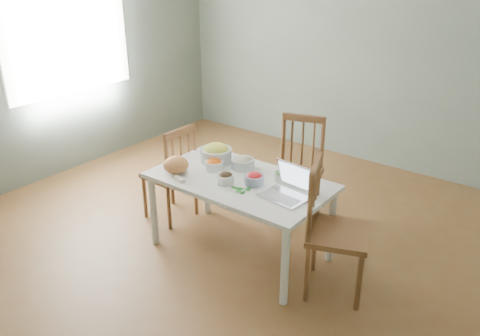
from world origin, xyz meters
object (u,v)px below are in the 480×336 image
Objects in this scene: chair_right at (338,231)px; bread_boule at (176,165)px; dining_table at (240,216)px; laptop at (284,184)px; chair_left at (169,172)px; chair_far at (297,172)px; bowl_squash at (216,153)px.

chair_right is 1.44m from bread_boule.
laptop is at bearing -7.42° from dining_table.
dining_table is at bearing 70.18° from chair_right.
laptop is (-0.43, -0.09, 0.29)m from chair_right.
laptop is at bearing 79.72° from chair_right.
dining_table is 0.93m from chair_left.
chair_right is 4.91× the size of bread_boule.
bread_boule is at bearing -164.88° from laptop.
chair_left is (-1.00, -0.69, -0.03)m from chair_far.
chair_left is 0.61m from bowl_squash.
chair_far is 3.54× the size of bowl_squash.
chair_far is 2.88× the size of laptop.
bowl_squash is at bearing 171.27° from laptop.
laptop reaches higher than dining_table.
laptop is at bearing 85.95° from chair_left.
chair_left is (-0.92, 0.09, 0.13)m from dining_table.
chair_far is at bearing 52.41° from bowl_squash.
bread_boule is at bearing 55.32° from chair_left.
chair_far is 1.06× the size of chair_left.
chair_far reaches higher than dining_table.
chair_left is at bearing 179.75° from laptop.
chair_left is at bearing 143.29° from bread_boule.
chair_left is 3.35× the size of bowl_squash.
bowl_squash is (0.53, 0.07, 0.30)m from chair_left.
bread_boule is at bearing -107.24° from bowl_squash.
bread_boule is 0.98m from laptop.
bowl_squash is at bearing -145.95° from chair_far.
chair_far reaches higher than bowl_squash.
laptop is (1.37, -0.15, 0.34)m from chair_left.
dining_table is 6.96× the size of bread_boule.
dining_table is 0.60m from bowl_squash.
chair_right reaches higher than chair_left.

